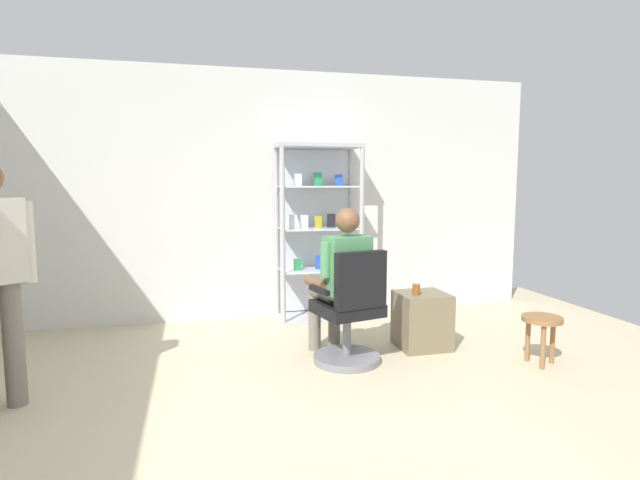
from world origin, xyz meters
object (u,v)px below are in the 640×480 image
(display_cabinet_main, at_px, (317,231))
(tea_glass, at_px, (416,289))
(storage_crate, at_px, (422,320))
(office_chair, at_px, (350,318))
(seated_shopkeeper, at_px, (341,276))
(wooden_stool, at_px, (542,326))

(display_cabinet_main, distance_m, tea_glass, 1.46)
(tea_glass, bearing_deg, storage_crate, 30.24)
(office_chair, xyz_separation_m, seated_shopkeeper, (-0.04, 0.16, 0.32))
(office_chair, bearing_deg, display_cabinet_main, 87.05)
(office_chair, distance_m, storage_crate, 0.81)
(seated_shopkeeper, bearing_deg, storage_crate, 6.44)
(tea_glass, bearing_deg, office_chair, -163.57)
(office_chair, relative_size, tea_glass, 9.89)
(seated_shopkeeper, height_order, tea_glass, seated_shopkeeper)
(tea_glass, relative_size, wooden_stool, 0.24)
(office_chair, bearing_deg, storage_crate, 18.14)
(tea_glass, height_order, wooden_stool, tea_glass)
(display_cabinet_main, height_order, seated_shopkeeper, display_cabinet_main)
(display_cabinet_main, relative_size, seated_shopkeeper, 1.47)
(display_cabinet_main, distance_m, office_chair, 1.58)
(seated_shopkeeper, relative_size, wooden_stool, 3.19)
(seated_shopkeeper, xyz_separation_m, storage_crate, (0.80, 0.09, -0.46))
(display_cabinet_main, height_order, office_chair, display_cabinet_main)
(display_cabinet_main, relative_size, tea_glass, 19.57)
(tea_glass, bearing_deg, display_cabinet_main, 115.20)
(display_cabinet_main, bearing_deg, storage_crate, -60.72)
(storage_crate, height_order, tea_glass, tea_glass)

